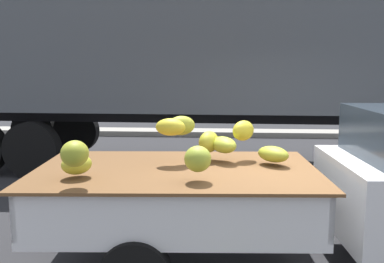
{
  "coord_description": "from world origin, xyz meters",
  "views": [
    {
      "loc": [
        -0.98,
        -4.54,
        2.14
      ],
      "look_at": [
        -1.29,
        0.4,
        1.37
      ],
      "focal_mm": 40.16,
      "sensor_mm": 36.0,
      "label": 1
    }
  ],
  "objects": [
    {
      "name": "pickup_truck",
      "position": [
        0.61,
        -0.15,
        0.88
      ],
      "size": [
        5.18,
        2.0,
        1.7
      ],
      "rotation": [
        0.0,
        0.0,
        0.05
      ],
      "color": "white",
      "rests_on": "ground"
    },
    {
      "name": "ground",
      "position": [
        0.0,
        0.0,
        0.0
      ],
      "size": [
        220.0,
        220.0,
        0.0
      ],
      "primitive_type": "plane",
      "color": "#28282B"
    },
    {
      "name": "curb_strip",
      "position": [
        0.0,
        8.51,
        0.08
      ],
      "size": [
        80.0,
        0.8,
        0.16
      ],
      "primitive_type": "cube",
      "color": "gray",
      "rests_on": "ground"
    },
    {
      "name": "semi_trailer",
      "position": [
        -0.99,
        4.42,
        2.54
      ],
      "size": [
        12.06,
        2.87,
        3.95
      ],
      "rotation": [
        0.0,
        0.0,
        -0.02
      ],
      "color": "#4C5156",
      "rests_on": "ground"
    }
  ]
}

